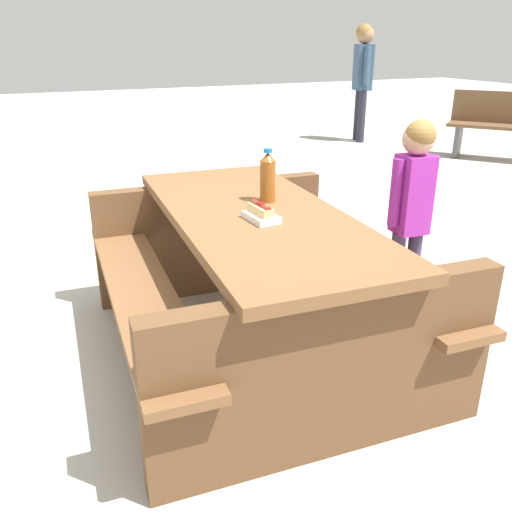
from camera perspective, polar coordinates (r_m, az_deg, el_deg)
ground_plane at (r=2.85m, az=-0.00°, el=-9.82°), size 30.00×30.00×0.00m
picnic_table at (r=2.64m, az=-0.00°, el=-1.61°), size 1.90×1.53×0.75m
soda_bottle at (r=2.66m, az=1.24°, el=8.28°), size 0.08×0.08×0.26m
hotdog_tray at (r=2.40m, az=0.54°, el=4.48°), size 0.19×0.12×0.08m
child_in_coat at (r=3.05m, az=16.15°, el=6.15°), size 0.18×0.28×1.12m
park_bench_near at (r=7.88m, az=25.18°, el=12.39°), size 1.43×1.24×0.85m
bystander_adult at (r=8.60m, az=11.20°, el=18.86°), size 0.40×0.30×1.68m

